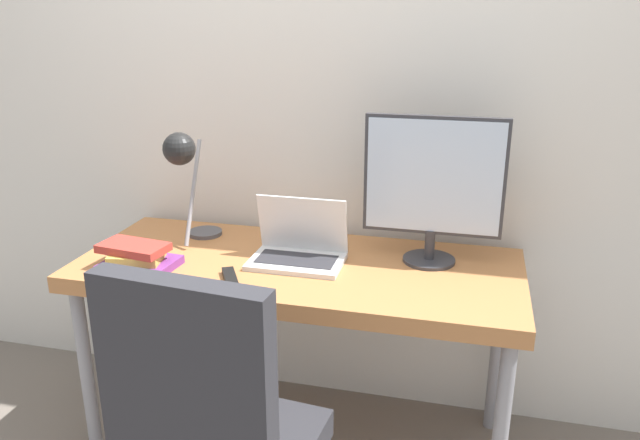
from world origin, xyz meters
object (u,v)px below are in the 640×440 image
desk_lamp (184,164)px  book_stack (137,258)px  office_chair (211,432)px  monitor (433,184)px  laptop (298,249)px

desk_lamp → book_stack: bearing=-110.6°
desk_lamp → office_chair: desk_lamp is taller
desk_lamp → office_chair: (0.42, -0.78, -0.52)m
monitor → office_chair: monitor is taller
laptop → desk_lamp: desk_lamp is taller
monitor → office_chair: (-0.49, -0.86, -0.48)m
monitor → office_chair: bearing=-119.5°
laptop → desk_lamp: 0.52m
office_chair → laptop: bearing=87.9°
monitor → book_stack: bearing=-162.3°
monitor → book_stack: size_ratio=1.91×
laptop → book_stack: 0.57m
office_chair → book_stack: office_chair is taller
book_stack → office_chair: bearing=-47.4°
desk_lamp → book_stack: desk_lamp is taller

